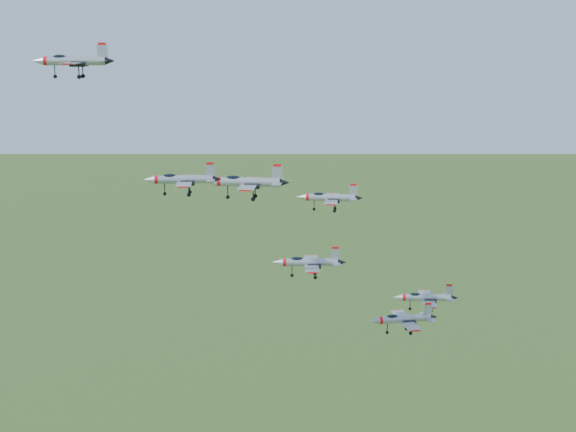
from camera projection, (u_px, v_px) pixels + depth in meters
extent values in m
cylinder|color=#959AA0|center=(75.00, 61.00, 128.99)|extent=(10.06, 2.65, 1.44)
cone|color=#959AA0|center=(38.00, 61.00, 129.02)|extent=(2.15, 1.67, 1.44)
cone|color=black|center=(110.00, 61.00, 128.96)|extent=(1.69, 1.40, 1.22)
ellipsoid|color=black|center=(59.00, 57.00, 128.88)|extent=(2.54, 1.32, 0.91)
cube|color=#959AA0|center=(71.00, 63.00, 126.03)|extent=(3.12, 5.14, 0.15)
cube|color=#959AA0|center=(81.00, 62.00, 132.07)|extent=(3.12, 5.14, 0.15)
cube|color=#959AA0|center=(102.00, 51.00, 128.63)|extent=(1.66, 0.33, 2.32)
cube|color=red|center=(102.00, 44.00, 128.36)|extent=(1.23, 0.30, 0.39)
cylinder|color=#959AA0|center=(248.00, 182.00, 128.23)|extent=(10.24, 3.52, 1.47)
cone|color=#959AA0|center=(211.00, 181.00, 128.76)|extent=(2.29, 1.85, 1.47)
cone|color=black|center=(285.00, 183.00, 127.72)|extent=(1.80, 1.54, 1.25)
ellipsoid|color=black|center=(233.00, 178.00, 128.32)|extent=(2.65, 1.54, 0.93)
cube|color=#959AA0|center=(247.00, 187.00, 125.21)|extent=(3.56, 5.39, 0.16)
cube|color=#959AA0|center=(252.00, 180.00, 131.34)|extent=(3.56, 5.39, 0.16)
cube|color=#959AA0|center=(277.00, 173.00, 127.49)|extent=(1.68, 0.48, 2.37)
cube|color=red|center=(277.00, 165.00, 127.21)|extent=(1.25, 0.41, 0.39)
cylinder|color=#959AA0|center=(184.00, 179.00, 106.99)|extent=(7.81, 1.58, 1.12)
cone|color=#959AA0|center=(149.00, 180.00, 106.73)|extent=(1.61, 1.21, 1.12)
cone|color=black|center=(217.00, 179.00, 107.25)|extent=(1.26, 1.02, 0.95)
ellipsoid|color=black|center=(169.00, 176.00, 106.79)|extent=(1.94, 0.92, 0.71)
cube|color=#959AA0|center=(184.00, 184.00, 104.71)|extent=(2.20, 3.90, 0.12)
cube|color=#959AA0|center=(186.00, 178.00, 109.40)|extent=(2.20, 3.90, 0.12)
cube|color=#959AA0|center=(210.00, 171.00, 106.93)|extent=(1.30, 0.18, 1.81)
cube|color=red|center=(210.00, 163.00, 106.72)|extent=(0.95, 0.18, 0.30)
cylinder|color=#959AA0|center=(331.00, 197.00, 133.73)|extent=(8.31, 2.89, 1.19)
cone|color=#959AA0|center=(301.00, 197.00, 134.18)|extent=(1.86, 1.51, 1.19)
cone|color=black|center=(359.00, 198.00, 133.30)|extent=(1.47, 1.26, 1.01)
ellipsoid|color=black|center=(319.00, 195.00, 133.82)|extent=(2.15, 1.26, 0.76)
cube|color=#959AA0|center=(331.00, 202.00, 131.28)|extent=(2.90, 4.38, 0.13)
cube|color=#959AA0|center=(332.00, 196.00, 136.26)|extent=(2.90, 4.38, 0.13)
cube|color=#959AA0|center=(353.00, 191.00, 133.12)|extent=(1.37, 0.39, 1.92)
cube|color=red|center=(353.00, 185.00, 132.89)|extent=(1.01, 0.34, 0.32)
cylinder|color=#959AA0|center=(310.00, 262.00, 119.71)|extent=(8.32, 2.17, 1.19)
cone|color=#959AA0|center=(277.00, 262.00, 119.73)|extent=(1.78, 1.38, 1.19)
cone|color=black|center=(342.00, 262.00, 119.70)|extent=(1.39, 1.16, 1.01)
ellipsoid|color=black|center=(297.00, 259.00, 119.62)|extent=(2.10, 1.09, 0.76)
cube|color=#959AA0|center=(312.00, 269.00, 117.27)|extent=(2.57, 4.25, 0.13)
cube|color=#959AA0|center=(311.00, 259.00, 122.26)|extent=(2.57, 4.25, 0.13)
cube|color=#959AA0|center=(336.00, 254.00, 119.43)|extent=(1.38, 0.27, 1.92)
cube|color=red|center=(336.00, 248.00, 119.20)|extent=(1.01, 0.25, 0.32)
cylinder|color=#959AA0|center=(404.00, 319.00, 128.79)|extent=(8.58, 1.76, 1.23)
cone|color=#959AA0|center=(374.00, 321.00, 127.90)|extent=(1.78, 1.33, 1.23)
cone|color=black|center=(434.00, 317.00, 129.65)|extent=(1.39, 1.13, 1.05)
ellipsoid|color=black|center=(392.00, 317.00, 128.33)|extent=(2.13, 1.01, 0.78)
cube|color=#959AA0|center=(411.00, 326.00, 126.34)|extent=(2.43, 4.29, 0.13)
cube|color=#959AA0|center=(400.00, 315.00, 131.42)|extent=(2.43, 4.29, 0.13)
cube|color=#959AA0|center=(428.00, 310.00, 129.18)|extent=(1.42, 0.20, 1.99)
cube|color=red|center=(428.00, 304.00, 128.95)|extent=(1.05, 0.20, 0.33)
cylinder|color=#959AA0|center=(426.00, 298.00, 147.15)|extent=(8.96, 2.54, 1.28)
cone|color=#959AA0|center=(397.00, 297.00, 147.28)|extent=(1.94, 1.52, 1.28)
cone|color=black|center=(454.00, 298.00, 147.02)|extent=(1.52, 1.28, 1.09)
ellipsoid|color=black|center=(415.00, 295.00, 147.10)|extent=(2.28, 1.22, 0.81)
cube|color=#959AA0|center=(430.00, 304.00, 144.51)|extent=(2.86, 4.61, 0.14)
cube|color=#959AA0|center=(425.00, 294.00, 149.89)|extent=(2.86, 4.61, 0.14)
cube|color=#959AA0|center=(449.00, 291.00, 146.75)|extent=(1.48, 0.33, 2.07)
cube|color=red|center=(449.00, 285.00, 146.50)|extent=(1.09, 0.29, 0.34)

